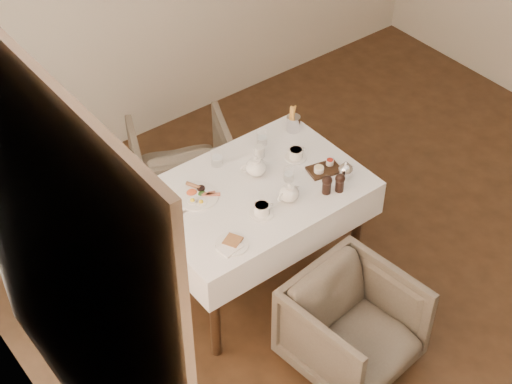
{
  "coord_description": "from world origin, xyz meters",
  "views": [
    {
      "loc": [
        -2.84,
        -1.96,
        3.75
      ],
      "look_at": [
        -0.81,
        0.66,
        0.82
      ],
      "focal_mm": 55.0,
      "sensor_mm": 36.0,
      "label": 1
    }
  ],
  "objects": [
    {
      "name": "glass_right",
      "position": [
        -0.46,
        1.05,
        0.8
      ],
      "size": [
        0.07,
        0.07,
        0.09
      ],
      "primitive_type": "cylinder",
      "rotation": [
        0.0,
        0.0,
        0.03
      ],
      "color": "silver",
      "rests_on": "table"
    },
    {
      "name": "breakfast_plate",
      "position": [
        -1.06,
        0.9,
        0.76
      ],
      "size": [
        0.25,
        0.25,
        0.03
      ],
      "rotation": [
        0.0,
        0.0,
        -0.01
      ],
      "color": "white",
      "rests_on": "table"
    },
    {
      "name": "teapot_centre",
      "position": [
        -0.68,
        0.84,
        0.82
      ],
      "size": [
        0.21,
        0.19,
        0.14
      ],
      "primitive_type": null,
      "rotation": [
        0.0,
        0.0,
        -0.38
      ],
      "color": "white",
      "rests_on": "table"
    },
    {
      "name": "glass_mid",
      "position": [
        -0.55,
        0.69,
        0.8
      ],
      "size": [
        0.07,
        0.07,
        0.09
      ],
      "primitive_type": "cylinder",
      "rotation": [
        0.0,
        0.0,
        -0.08
      ],
      "color": "silver",
      "rests_on": "table"
    },
    {
      "name": "teacup_far",
      "position": [
        -0.39,
        0.82,
        0.78
      ],
      "size": [
        0.13,
        0.13,
        0.07
      ],
      "rotation": [
        0.0,
        0.0,
        -0.08
      ],
      "color": "white",
      "rests_on": "table"
    },
    {
      "name": "pepper_mill_right",
      "position": [
        -0.38,
        0.43,
        0.82
      ],
      "size": [
        0.07,
        0.07,
        0.12
      ],
      "primitive_type": null,
      "rotation": [
        0.0,
        0.0,
        -0.11
      ],
      "color": "black",
      "rests_on": "table"
    },
    {
      "name": "teacup_near",
      "position": [
        -0.86,
        0.55,
        0.79
      ],
      "size": [
        0.14,
        0.14,
        0.07
      ],
      "rotation": [
        0.0,
        0.0,
        -0.26
      ],
      "color": "white",
      "rests_on": "table"
    },
    {
      "name": "fries_cup",
      "position": [
        -0.22,
        1.04,
        0.84
      ],
      "size": [
        0.09,
        0.09,
        0.19
      ],
      "rotation": [
        0.0,
        0.0,
        0.29
      ],
      "color": "silver",
      "rests_on": "table"
    },
    {
      "name": "teapot_front",
      "position": [
        -0.67,
        0.54,
        0.82
      ],
      "size": [
        0.17,
        0.13,
        0.13
      ],
      "primitive_type": null,
      "rotation": [
        0.0,
        0.0,
        0.05
      ],
      "color": "white",
      "rests_on": "table"
    },
    {
      "name": "cutlery_knife",
      "position": [
        -1.26,
        0.81,
        0.76
      ],
      "size": [
        0.19,
        0.07,
        0.0
      ],
      "primitive_type": "cube",
      "rotation": [
        0.0,
        0.0,
        1.85
      ],
      "color": "silver",
      "rests_on": "table"
    },
    {
      "name": "armchair_far",
      "position": [
        -0.7,
        1.63,
        0.31
      ],
      "size": [
        0.86,
        0.87,
        0.61
      ],
      "primitive_type": "imported",
      "rotation": [
        0.0,
        0.0,
        2.75
      ],
      "color": "brown",
      "rests_on": "ground"
    },
    {
      "name": "condiment_board",
      "position": [
        -0.33,
        0.62,
        0.77
      ],
      "size": [
        0.22,
        0.17,
        0.05
      ],
      "rotation": [
        0.0,
        0.0,
        -0.23
      ],
      "color": "black",
      "rests_on": "table"
    },
    {
      "name": "glass_left",
      "position": [
        -0.8,
        1.06,
        0.81
      ],
      "size": [
        0.09,
        0.09,
        0.1
      ],
      "primitive_type": "cylinder",
      "rotation": [
        0.0,
        0.0,
        -0.32
      ],
      "color": "silver",
      "rests_on": "table"
    },
    {
      "name": "table",
      "position": [
        -0.76,
        0.75,
        0.64
      ],
      "size": [
        1.28,
        0.88,
        0.75
      ],
      "color": "black",
      "rests_on": "ground"
    },
    {
      "name": "side_plate",
      "position": [
        -1.14,
        0.45,
        0.76
      ],
      "size": [
        0.19,
        0.18,
        0.02
      ],
      "rotation": [
        0.0,
        0.0,
        0.26
      ],
      "color": "white",
      "rests_on": "table"
    },
    {
      "name": "armchair_near",
      "position": [
        -0.72,
        -0.1,
        0.3
      ],
      "size": [
        0.7,
        0.72,
        0.6
      ],
      "primitive_type": "imported",
      "rotation": [
        0.0,
        0.0,
        0.11
      ],
      "color": "brown",
      "rests_on": "ground"
    },
    {
      "name": "room",
      "position": [
        -2.22,
        0.0,
        1.6
      ],
      "size": [
        5.0,
        5.0,
        5.0
      ],
      "color": "black",
      "rests_on": "ground"
    },
    {
      "name": "silver_pot",
      "position": [
        -0.27,
        0.5,
        0.81
      ],
      "size": [
        0.11,
        0.09,
        0.12
      ],
      "primitive_type": null,
      "rotation": [
        0.0,
        0.0,
        0.0
      ],
      "color": "white",
      "rests_on": "table"
    },
    {
      "name": "creamer",
      "position": [
        -0.55,
        0.96,
        0.79
      ],
      "size": [
        0.06,
        0.06,
        0.07
      ],
      "primitive_type": "cylinder",
      "rotation": [
        0.0,
        0.0,
        0.02
      ],
      "color": "white",
      "rests_on": "table"
    },
    {
      "name": "cutlery_fork",
      "position": [
        -1.23,
        0.84,
        0.76
      ],
      "size": [
        0.19,
        0.06,
        0.0
      ],
      "primitive_type": "cube",
      "rotation": [
        0.0,
        0.0,
        1.36
      ],
      "color": "silver",
      "rests_on": "table"
    },
    {
      "name": "pepper_mill_left",
      "position": [
        -0.45,
        0.47,
        0.82
      ],
      "size": [
        0.06,
        0.06,
        0.12
      ],
      "primitive_type": null,
      "rotation": [
        0.0,
        0.0,
        -0.04
      ],
      "color": "black",
      "rests_on": "table"
    }
  ]
}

